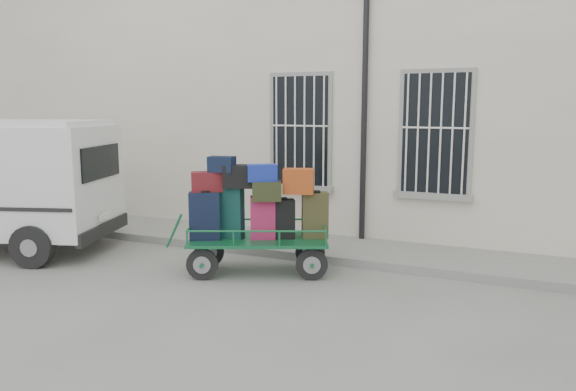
# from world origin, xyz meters

# --- Properties ---
(ground) EXTENTS (80.00, 80.00, 0.00)m
(ground) POSITION_xyz_m (0.00, 0.00, 0.00)
(ground) COLOR slate
(ground) RESTS_ON ground
(building) EXTENTS (24.00, 5.15, 6.00)m
(building) POSITION_xyz_m (0.00, 5.50, 3.00)
(building) COLOR beige
(building) RESTS_ON ground
(sidewalk) EXTENTS (24.00, 1.70, 0.15)m
(sidewalk) POSITION_xyz_m (0.00, 2.20, 0.07)
(sidewalk) COLOR slate
(sidewalk) RESTS_ON ground
(luggage_cart) EXTENTS (2.66, 1.85, 1.95)m
(luggage_cart) POSITION_xyz_m (-0.13, 0.41, 1.02)
(luggage_cart) COLOR black
(luggage_cart) RESTS_ON ground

